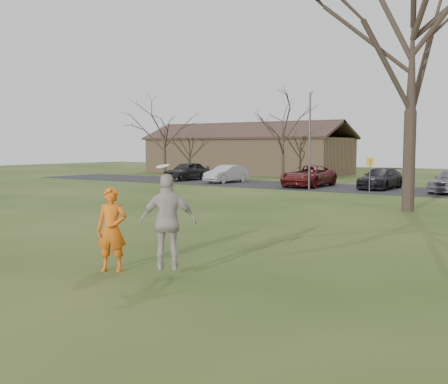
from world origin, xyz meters
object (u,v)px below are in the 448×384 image
at_px(player_defender, 112,230).
at_px(big_tree, 413,42).
at_px(car_0, 187,171).
at_px(building, 247,154).
at_px(catching_play, 168,222).
at_px(car_1, 226,174).
at_px(lamp_post, 310,126).
at_px(car_2, 309,176).
at_px(car_3, 381,178).

height_order(player_defender, big_tree, big_tree).
relative_size(car_0, building, 0.21).
relative_size(catching_play, building, 0.11).
height_order(car_1, lamp_post, lamp_post).
bearing_deg(building, car_0, -80.64).
xyz_separation_m(building, big_tree, (22.00, -23.00, 5.07)).
bearing_deg(catching_play, lamp_post, 107.61).
bearing_deg(big_tree, player_defender, -99.46).
xyz_separation_m(player_defender, car_1, (-13.38, 24.72, -0.24)).
relative_size(player_defender, big_tree, 0.13).
bearing_deg(catching_play, car_2, 108.38).
distance_m(player_defender, big_tree, 16.12).
relative_size(car_0, big_tree, 0.31).
relative_size(car_3, building, 0.22).
distance_m(car_2, big_tree, 14.73).
bearing_deg(big_tree, car_1, 147.75).
xyz_separation_m(car_2, big_tree, (9.08, -9.76, 6.25)).
bearing_deg(lamp_post, car_1, 162.37).
height_order(catching_play, building, building).
bearing_deg(car_1, big_tree, -26.98).
bearing_deg(big_tree, building, 133.73).
bearing_deg(lamp_post, catching_play, -72.39).
distance_m(car_2, building, 18.54).
xyz_separation_m(player_defender, big_tree, (2.45, 14.73, 6.08)).
distance_m(car_0, big_tree, 23.38).
relative_size(player_defender, building, 0.09).
distance_m(car_0, car_2, 10.88).
relative_size(catching_play, big_tree, 0.16).
height_order(car_0, catching_play, catching_play).
xyz_separation_m(car_1, lamp_post, (7.83, -2.49, 3.28)).
xyz_separation_m(car_0, lamp_post, (11.94, -3.00, 3.20)).
height_order(car_2, building, building).
xyz_separation_m(car_3, building, (-17.54, 12.45, 1.24)).
bearing_deg(car_0, big_tree, -25.11).
xyz_separation_m(car_1, car_2, (6.75, -0.23, 0.06)).
relative_size(car_0, car_3, 0.95).
distance_m(car_1, car_2, 6.75).
bearing_deg(player_defender, car_2, 76.08).
height_order(car_1, catching_play, catching_play).
xyz_separation_m(car_0, car_2, (10.86, -0.74, -0.03)).
relative_size(car_2, lamp_post, 0.81).
relative_size(car_1, catching_play, 1.79).
xyz_separation_m(player_defender, catching_play, (1.46, 0.17, 0.27)).
relative_size(car_0, car_2, 0.85).
relative_size(car_0, car_1, 1.10).
xyz_separation_m(player_defender, car_2, (-6.63, 24.49, -0.18)).
relative_size(building, big_tree, 1.47).
distance_m(player_defender, car_1, 28.11).
bearing_deg(player_defender, building, 88.32).
xyz_separation_m(catching_play, lamp_post, (-7.00, 22.06, 2.78)).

